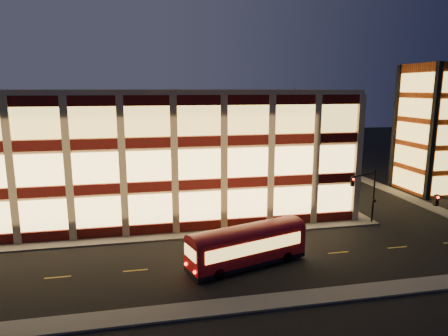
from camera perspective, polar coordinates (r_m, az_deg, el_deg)
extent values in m
plane|color=black|center=(39.99, -9.51, -10.32)|extent=(200.00, 200.00, 0.00)
cube|color=#514F4C|center=(40.93, -13.83, -9.87)|extent=(54.00, 2.00, 0.15)
cube|color=#514F4C|center=(61.03, 11.95, -2.74)|extent=(2.00, 30.00, 0.15)
cube|color=#514F4C|center=(66.13, 20.74, -2.15)|extent=(2.00, 30.00, 0.15)
cube|color=#514F4C|center=(28.26, -8.41, -19.85)|extent=(100.00, 2.00, 0.15)
cube|color=tan|center=(54.77, -13.59, 2.99)|extent=(50.00, 30.00, 14.00)
cube|color=tan|center=(54.23, -13.95, 10.58)|extent=(50.40, 30.40, 0.50)
cube|color=#470C0A|center=(41.55, -13.82, -8.70)|extent=(50.10, 0.25, 1.00)
cube|color=#F2BE66|center=(40.91, -13.96, -5.92)|extent=(49.00, 0.20, 3.00)
cube|color=#470C0A|center=(60.55, 11.21, -2.26)|extent=(0.25, 30.10, 1.00)
cube|color=#F2BE66|center=(60.09, 11.27, -0.31)|extent=(0.20, 29.00, 3.00)
cube|color=#470C0A|center=(40.29, -14.12, -2.80)|extent=(50.10, 0.25, 1.00)
cube|color=#F2BE66|center=(39.86, -14.26, 0.13)|extent=(49.00, 0.20, 3.00)
cube|color=#470C0A|center=(59.69, 11.37, 1.85)|extent=(0.25, 30.10, 1.00)
cube|color=#F2BE66|center=(59.38, 11.43, 3.85)|extent=(0.20, 29.00, 3.00)
cube|color=#470C0A|center=(39.47, -14.42, 3.40)|extent=(50.10, 0.25, 1.00)
cube|color=#F2BE66|center=(39.27, -14.57, 6.44)|extent=(49.00, 0.20, 3.00)
cube|color=#470C0A|center=(59.14, 11.54, 6.06)|extent=(0.25, 30.10, 1.00)
cube|color=#F2BE66|center=(58.99, 11.60, 8.09)|extent=(0.20, 29.00, 3.00)
cube|color=#8C3814|center=(64.28, 28.22, 4.95)|extent=(8.00, 8.00, 18.00)
cube|color=black|center=(58.67, 27.68, 4.51)|extent=(0.60, 0.60, 18.00)
cube|color=black|center=(65.03, 23.25, 5.43)|extent=(0.60, 0.60, 18.00)
cube|color=black|center=(69.89, 28.68, 5.31)|extent=(0.60, 0.60, 18.00)
cube|color=#FCC758|center=(62.83, 24.74, -1.53)|extent=(0.16, 6.60, 2.60)
cube|color=#FCC758|center=(62.22, 25.00, 1.53)|extent=(0.16, 6.60, 2.60)
cube|color=#FCC758|center=(61.79, 25.26, 4.63)|extent=(0.16, 6.60, 2.60)
cube|color=#FCC758|center=(61.55, 25.53, 7.77)|extent=(0.16, 6.60, 2.60)
cube|color=#FCC758|center=(61.50, 25.80, 10.93)|extent=(0.16, 6.60, 2.60)
cylinder|color=black|center=(46.68, 20.57, -3.86)|extent=(0.18, 0.18, 6.00)
cylinder|color=black|center=(44.54, 19.41, -0.91)|extent=(3.56, 1.63, 0.14)
cube|color=black|center=(43.14, 17.88, -1.88)|extent=(0.32, 0.32, 0.95)
sphere|color=#FF0C05|center=(42.93, 18.02, -1.54)|extent=(0.20, 0.20, 0.20)
cube|color=black|center=(46.62, 20.67, -4.40)|extent=(0.25, 0.18, 0.28)
cube|color=black|center=(38.89, 28.04, -4.10)|extent=(0.32, 0.32, 0.95)
sphere|color=#FF0C05|center=(38.68, 28.24, -3.73)|extent=(0.20, 0.20, 0.20)
cube|color=#9E080E|center=(33.99, 3.31, -10.98)|extent=(10.65, 5.57, 2.38)
cube|color=black|center=(34.54, 3.29, -13.12)|extent=(10.65, 5.57, 0.36)
cylinder|color=black|center=(32.09, -0.77, -14.90)|extent=(0.98, 0.58, 0.93)
cylinder|color=black|center=(33.92, -2.64, -13.40)|extent=(0.98, 0.58, 0.93)
cylinder|color=black|center=(35.41, 8.95, -12.42)|extent=(0.98, 0.58, 0.93)
cylinder|color=black|center=(37.08, 6.75, -11.24)|extent=(0.98, 0.58, 0.93)
cube|color=#FCC758|center=(32.85, 4.58, -11.23)|extent=(8.71, 2.79, 1.04)
cube|color=#FCC758|center=(34.92, 2.14, -9.79)|extent=(8.71, 2.79, 1.04)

